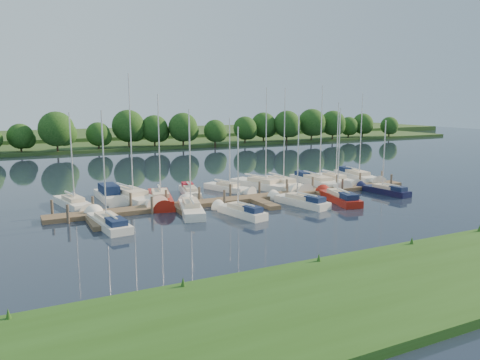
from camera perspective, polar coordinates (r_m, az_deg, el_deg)
name	(u,v)px	position (r m, az deg, el deg)	size (l,w,h in m)	color
ground	(293,217)	(41.58, 6.51, -4.52)	(260.00, 260.00, 0.00)	#192332
near_bank	(445,274)	(30.03, 23.68, -10.44)	(90.00, 10.00, 0.50)	#224814
dock	(254,199)	(47.66, 1.71, -2.38)	(40.00, 6.00, 0.40)	brown
mooring_pilings	(249,194)	(48.55, 1.09, -1.67)	(38.24, 2.84, 2.00)	#473D33
far_shore	(114,144)	(111.37, -15.08, 4.28)	(180.00, 30.00, 0.60)	#213F18
distant_hill	(95,135)	(135.85, -17.24, 5.27)	(220.00, 40.00, 1.40)	#3A5726
treeline	(145,130)	(99.42, -11.47, 5.96)	(146.50, 9.72, 8.30)	#38281C
sailboat_n_0	(74,204)	(47.77, -19.61, -2.83)	(3.01, 7.45, 9.48)	white
motorboat	(110,196)	(50.03, -15.59, -1.93)	(2.16, 6.82, 2.02)	white
sailboat_n_2	(132,198)	(49.23, -13.02, -2.15)	(4.43, 10.61, 13.25)	white
sailboat_n_3	(160,200)	(47.75, -9.67, -2.40)	(3.64, 8.85, 11.20)	maroon
sailboat_n_4	(190,192)	(50.95, -6.11, -1.52)	(2.73, 6.85, 8.70)	white
sailboat_n_5	(228,189)	(53.01, -1.43, -1.07)	(3.65, 6.64, 8.64)	white
sailboat_n_6	(264,186)	(54.49, 2.92, -0.77)	(4.72, 9.45, 12.10)	white
sailboat_n_7	(282,185)	(55.34, 5.19, -0.64)	(2.33, 9.42, 12.02)	white
sailboat_n_8	(318,182)	(57.90, 9.45, -0.23)	(2.42, 9.81, 12.37)	white
sailboat_n_9	(335,181)	(59.38, 11.46, -0.09)	(1.94, 8.04, 10.37)	white
sailboat_n_10	(357,177)	(62.72, 14.09, 0.38)	(3.15, 9.15, 11.53)	white
sailboat_s_0	(108,222)	(39.86, -15.79, -5.00)	(2.54, 7.73, 9.70)	white
sailboat_s_1	(191,210)	(43.02, -6.00, -3.64)	(3.35, 7.62, 9.87)	white
sailboat_s_2	(241,212)	(41.79, 0.09, -3.94)	(2.62, 6.40, 8.26)	white
sailboat_s_3	(300,202)	(46.28, 7.34, -2.67)	(3.04, 7.17, 9.18)	white
sailboat_s_4	(339,198)	(48.55, 11.99, -2.21)	(3.21, 7.68, 9.83)	maroon
sailboat_s_5	(385,191)	(53.93, 17.25, -1.28)	(2.20, 6.56, 8.39)	black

